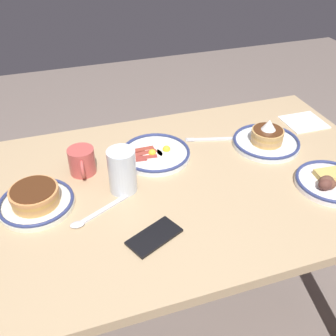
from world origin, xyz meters
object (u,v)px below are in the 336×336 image
Objects in this scene: plate_near_main at (266,139)px; plate_center_pancakes at (155,153)px; coffee_mug at (82,161)px; drinking_glass at (122,173)px; paper_napkin at (304,122)px; plate_far_companion at (330,182)px; plate_far_side at (36,200)px; cell_phone at (154,237)px; tea_spoon at (92,216)px; fork_near at (211,139)px.

plate_center_pancakes is (0.39, -0.05, -0.01)m from plate_near_main.
coffee_mug is at bearing -3.71° from plate_near_main.
paper_napkin is at bearing -166.63° from drinking_glass.
plate_far_companion is 1.00× the size of plate_far_side.
coffee_mug is at bearing -93.81° from cell_phone.
plate_far_companion is 0.72m from tea_spoon.
plate_near_main reaches higher than fork_near.
plate_near_main reaches higher than plate_center_pancakes.
drinking_glass is (0.14, 0.14, 0.05)m from plate_center_pancakes.
plate_near_main is at bearing 151.53° from fork_near.
paper_napkin is at bearing -176.00° from cell_phone.
tea_spoon reaches higher than fork_near.
drinking_glass reaches higher than cell_phone.
paper_napkin is at bearing -176.01° from plate_center_pancakes.
plate_near_main is at bearing 172.14° from plate_center_pancakes.
cell_phone is at bearing 97.78° from drinking_glass.
coffee_mug reaches higher than paper_napkin.
plate_near_main is 0.28m from plate_far_companion.
drinking_glass reaches higher than plate_center_pancakes.
drinking_glass reaches higher than plate_far_companion.
cell_phone is at bearing 111.09° from coffee_mug.
cell_phone is 0.52m from fork_near.
plate_far_side reaches higher than fork_near.
plate_center_pancakes is 1.10× the size of plate_far_side.
plate_near_main is at bearing -173.73° from cell_phone.
coffee_mug is (0.71, -0.31, 0.03)m from plate_far_companion.
paper_napkin is 0.82× the size of fork_near.
plate_far_side reaches higher than cell_phone.
plate_center_pancakes reaches higher than tea_spoon.
plate_far_side is 1.50× the size of cell_phone.
plate_far_companion reaches higher than plate_center_pancakes.
drinking_glass is (-0.26, 0.00, 0.04)m from plate_far_side.
cell_phone is 0.84m from paper_napkin.
plate_center_pancakes is at bearing -136.00° from drinking_glass.
plate_center_pancakes is 1.10× the size of plate_far_companion.
plate_far_side is at bearing 18.87° from plate_center_pancakes.
plate_far_side reaches higher than plate_center_pancakes.
plate_far_side reaches higher than tea_spoon.
fork_near is at bearing 0.56° from paper_napkin.
tea_spoon is at bearing -7.14° from plate_far_companion.
plate_far_companion is at bearing 156.45° from coffee_mug.
plate_far_companion is at bearing 66.73° from paper_napkin.
plate_near_main is 1.09× the size of plate_far_side.
tea_spoon is (0.14, -0.13, 0.00)m from cell_phone.
plate_far_side is at bearing -33.81° from tea_spoon.
drinking_glass is at bearing -107.13° from cell_phone.
drinking_glass is 0.23m from cell_phone.
plate_far_side is at bearing 15.81° from fork_near.
plate_center_pancakes is at bearing 3.99° from paper_napkin.
plate_far_companion is 0.77m from coffee_mug.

